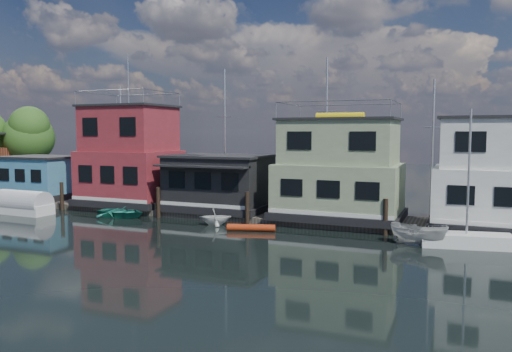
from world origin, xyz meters
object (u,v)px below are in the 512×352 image
at_px(houseboat_dark, 219,182).
at_px(red_kayak, 251,228).
at_px(day_sailer, 466,239).
at_px(houseboat_red, 130,158).
at_px(dinghy_white, 215,216).
at_px(houseboat_blue, 41,177).
at_px(houseboat_green, 339,171).
at_px(motorboat, 418,234).
at_px(tarp_runabout, 23,205).
at_px(houseboat_white, 506,176).
at_px(dinghy_teal, 121,212).

height_order(houseboat_dark, red_kayak, houseboat_dark).
bearing_deg(day_sailer, houseboat_red, 159.74).
xyz_separation_m(houseboat_red, dinghy_white, (9.60, -3.74, -3.54)).
xyz_separation_m(houseboat_dark, day_sailer, (16.96, -4.20, -1.99)).
height_order(houseboat_blue, houseboat_dark, houseboat_dark).
bearing_deg(dinghy_white, houseboat_blue, 50.84).
distance_m(houseboat_blue, houseboat_green, 26.53).
bearing_deg(houseboat_dark, houseboat_blue, 179.94).
distance_m(red_kayak, motorboat, 9.94).
distance_m(red_kayak, tarp_runabout, 18.44).
bearing_deg(houseboat_white, houseboat_dark, -179.94).
bearing_deg(day_sailer, houseboat_dark, 155.42).
relative_size(houseboat_blue, day_sailer, 0.87).
bearing_deg(dinghy_teal, houseboat_green, -77.82).
distance_m(tarp_runabout, day_sailer, 30.78).
bearing_deg(day_sailer, houseboat_white, 53.49).
distance_m(houseboat_white, dinghy_teal, 25.49).
relative_size(tarp_runabout, dinghy_white, 2.22).
bearing_deg(dinghy_white, tarp_runabout, 68.05).
bearing_deg(houseboat_red, dinghy_white, -21.29).
relative_size(houseboat_green, day_sailer, 1.14).
relative_size(houseboat_blue, houseboat_red, 0.54).
bearing_deg(houseboat_dark, dinghy_teal, -148.18).
xyz_separation_m(houseboat_white, dinghy_teal, (-25.02, -3.75, -3.16)).
height_order(houseboat_red, red_kayak, houseboat_red).
bearing_deg(houseboat_blue, day_sailer, -6.98).
bearing_deg(red_kayak, dinghy_teal, 158.16).
height_order(dinghy_teal, motorboat, motorboat).
xyz_separation_m(motorboat, dinghy_white, (-12.96, 1.08, -0.06)).
xyz_separation_m(tarp_runabout, dinghy_white, (15.40, 1.65, -0.15)).
relative_size(houseboat_blue, tarp_runabout, 1.35).
distance_m(dinghy_teal, motorboat, 20.60).
bearing_deg(motorboat, dinghy_white, 101.98).
distance_m(houseboat_green, motorboat, 7.92).
bearing_deg(houseboat_white, day_sailer, -115.84).
xyz_separation_m(houseboat_blue, houseboat_red, (9.50, 0.00, 1.90)).
height_order(houseboat_blue, tarp_runabout, houseboat_blue).
height_order(houseboat_red, day_sailer, houseboat_red).
bearing_deg(houseboat_green, day_sailer, -27.94).
distance_m(tarp_runabout, motorboat, 28.36).
bearing_deg(tarp_runabout, houseboat_dark, 23.45).
bearing_deg(red_kayak, houseboat_green, 30.88).
bearing_deg(tarp_runabout, day_sailer, 4.35).
xyz_separation_m(houseboat_green, motorboat, (5.56, -4.82, -2.93)).
relative_size(houseboat_green, tarp_runabout, 1.77).
bearing_deg(houseboat_white, motorboat, -132.66).
relative_size(red_kayak, day_sailer, 0.41).
bearing_deg(houseboat_red, day_sailer, -9.60).
relative_size(houseboat_red, houseboat_green, 1.41).
relative_size(houseboat_white, day_sailer, 1.14).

